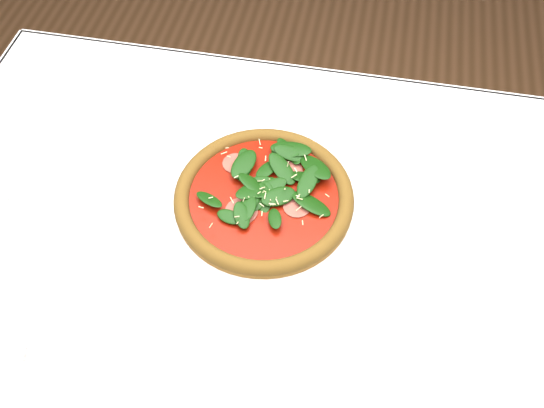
# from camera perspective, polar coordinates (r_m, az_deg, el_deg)

# --- Properties ---
(ground) EXTENTS (6.00, 6.00, 0.00)m
(ground) POSITION_cam_1_polar(r_m,az_deg,el_deg) (1.62, -0.03, -17.81)
(ground) COLOR brown
(ground) RESTS_ON ground
(dining_table) EXTENTS (1.21, 0.81, 0.75)m
(dining_table) POSITION_cam_1_polar(r_m,az_deg,el_deg) (1.03, -0.05, -6.32)
(dining_table) COLOR silver
(dining_table) RESTS_ON ground
(plate) EXTENTS (0.33, 0.33, 0.01)m
(plate) POSITION_cam_1_polar(r_m,az_deg,el_deg) (0.97, -0.76, 0.11)
(plate) COLOR white
(plate) RESTS_ON dining_table
(pizza) EXTENTS (0.31, 0.31, 0.04)m
(pizza) POSITION_cam_1_polar(r_m,az_deg,el_deg) (0.95, -0.78, 0.78)
(pizza) COLOR #9A6825
(pizza) RESTS_ON plate
(napkin) EXTENTS (0.18, 0.11, 0.01)m
(napkin) POSITION_cam_1_polar(r_m,az_deg,el_deg) (0.89, -23.38, -15.99)
(napkin) COLOR silver
(napkin) RESTS_ON dining_table
(fork) EXTENTS (0.05, 0.16, 0.00)m
(fork) POSITION_cam_1_polar(r_m,az_deg,el_deg) (0.90, -23.07, -14.05)
(fork) COLOR silver
(fork) RESTS_ON napkin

